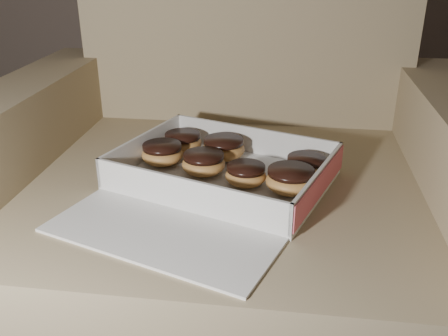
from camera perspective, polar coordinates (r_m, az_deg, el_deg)
armchair at (r=1.11m, az=0.72°, el=-5.76°), size 1.00×0.85×1.05m
bakery_box at (r=0.92m, az=-0.96°, el=-1.80°), size 0.50×0.54×0.06m
donut_a at (r=0.90m, az=7.63°, el=-1.34°), size 0.09×0.09×0.04m
donut_b at (r=0.97m, az=9.36°, el=0.25°), size 0.08×0.08×0.04m
donut_c at (r=1.07m, az=-4.73°, el=3.00°), size 0.08×0.08×0.04m
donut_d at (r=0.92m, az=2.51°, el=-0.73°), size 0.08×0.08×0.04m
donut_e at (r=1.03m, az=-0.05°, el=2.30°), size 0.09×0.09×0.04m
donut_f at (r=1.02m, az=-7.06°, el=1.68°), size 0.08×0.08×0.04m
donut_g at (r=0.96m, az=-2.34°, el=0.58°), size 0.08×0.08×0.04m
crumb_a at (r=0.84m, az=2.33°, el=-5.00°), size 0.01×0.01×0.00m
crumb_b at (r=0.94m, az=-10.02°, el=-1.84°), size 0.01×0.01×0.00m
crumb_c at (r=0.84m, az=8.07°, el=-5.08°), size 0.01×0.01×0.00m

